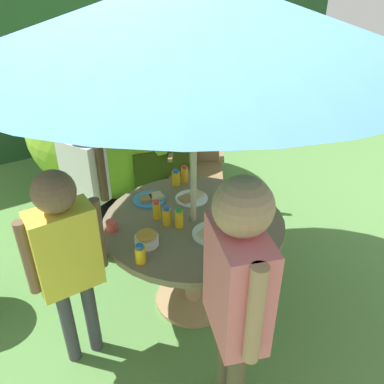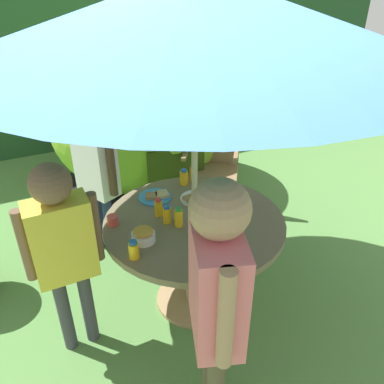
% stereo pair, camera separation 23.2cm
% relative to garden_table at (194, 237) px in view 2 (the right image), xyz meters
% --- Properties ---
extents(ground_plane, '(10.00, 10.00, 0.02)m').
position_rel_garden_table_xyz_m(ground_plane, '(0.00, 0.00, -0.56)').
color(ground_plane, '#548442').
extents(hedge_backdrop, '(9.00, 0.70, 2.17)m').
position_rel_garden_table_xyz_m(hedge_backdrop, '(0.00, 3.39, 0.53)').
color(hedge_backdrop, '#234C28').
rests_on(hedge_backdrop, ground_plane).
extents(garden_table, '(1.14, 1.14, 0.69)m').
position_rel_garden_table_xyz_m(garden_table, '(0.00, 0.00, 0.00)').
color(garden_table, tan).
rests_on(garden_table, ground_plane).
extents(patio_umbrella, '(2.36, 2.36, 2.07)m').
position_rel_garden_table_xyz_m(patio_umbrella, '(0.00, 0.00, 1.33)').
color(patio_umbrella, '#B7AD8C').
rests_on(patio_umbrella, ground_plane).
extents(wooden_chair, '(0.63, 0.62, 1.07)m').
position_rel_garden_table_xyz_m(wooden_chair, '(0.66, 0.98, 0.03)').
color(wooden_chair, '#93704C').
rests_on(wooden_chair, ground_plane).
extents(dome_tent, '(1.92, 1.92, 1.48)m').
position_rel_garden_table_xyz_m(dome_tent, '(0.31, 1.74, 0.18)').
color(dome_tent, '#8CC633').
rests_on(dome_tent, ground_plane).
extents(child_in_white_shirt, '(0.30, 0.38, 1.22)m').
position_rel_garden_table_xyz_m(child_in_white_shirt, '(-0.41, 0.84, 0.23)').
color(child_in_white_shirt, navy).
rests_on(child_in_white_shirt, ground_plane).
extents(child_in_yellow_shirt, '(0.43, 0.21, 1.26)m').
position_rel_garden_table_xyz_m(child_in_yellow_shirt, '(-0.80, -0.01, 0.25)').
color(child_in_yellow_shirt, '#3F3F47').
rests_on(child_in_yellow_shirt, ground_plane).
extents(child_in_pink_shirt, '(0.31, 0.46, 1.42)m').
position_rel_garden_table_xyz_m(child_in_pink_shirt, '(-0.27, -0.77, 0.35)').
color(child_in_pink_shirt, brown).
rests_on(child_in_pink_shirt, ground_plane).
extents(snack_bowl, '(0.14, 0.14, 0.08)m').
position_rel_garden_table_xyz_m(snack_bowl, '(-0.36, -0.07, 0.18)').
color(snack_bowl, white).
rests_on(snack_bowl, garden_table).
extents(plate_front_edge, '(0.22, 0.22, 0.03)m').
position_rel_garden_table_xyz_m(plate_front_edge, '(0.12, 0.21, 0.15)').
color(plate_front_edge, white).
rests_on(plate_front_edge, garden_table).
extents(plate_center_back, '(0.25, 0.25, 0.03)m').
position_rel_garden_table_xyz_m(plate_center_back, '(0.01, -0.20, 0.15)').
color(plate_center_back, white).
rests_on(plate_center_back, garden_table).
extents(plate_far_left, '(0.22, 0.22, 0.03)m').
position_rel_garden_table_xyz_m(plate_far_left, '(-0.12, 0.35, 0.15)').
color(plate_far_left, '#338CD8').
rests_on(plate_far_left, garden_table).
extents(juice_bottle_near_left, '(0.05, 0.05, 0.13)m').
position_rel_garden_table_xyz_m(juice_bottle_near_left, '(0.21, 0.45, 0.20)').
color(juice_bottle_near_left, yellow).
rests_on(juice_bottle_near_left, garden_table).
extents(juice_bottle_near_right, '(0.05, 0.05, 0.12)m').
position_rel_garden_table_xyz_m(juice_bottle_near_right, '(-0.18, 0.14, 0.20)').
color(juice_bottle_near_right, yellow).
rests_on(juice_bottle_near_right, garden_table).
extents(juice_bottle_far_right, '(0.05, 0.05, 0.13)m').
position_rel_garden_table_xyz_m(juice_bottle_far_right, '(-0.11, -0.02, 0.20)').
color(juice_bottle_far_right, yellow).
rests_on(juice_bottle_far_right, garden_table).
extents(juice_bottle_center_front, '(0.06, 0.06, 0.11)m').
position_rel_garden_table_xyz_m(juice_bottle_center_front, '(-0.46, -0.19, 0.19)').
color(juice_bottle_center_front, yellow).
rests_on(juice_bottle_center_front, garden_table).
extents(juice_bottle_mid_left, '(0.06, 0.06, 0.12)m').
position_rel_garden_table_xyz_m(juice_bottle_mid_left, '(0.13, 0.44, 0.20)').
color(juice_bottle_mid_left, yellow).
rests_on(juice_bottle_mid_left, garden_table).
extents(juice_bottle_mid_right, '(0.05, 0.05, 0.12)m').
position_rel_garden_table_xyz_m(juice_bottle_mid_right, '(-0.16, 0.04, 0.20)').
color(juice_bottle_mid_right, yellow).
rests_on(juice_bottle_mid_right, garden_table).
extents(cup_near, '(0.07, 0.07, 0.06)m').
position_rel_garden_table_xyz_m(cup_near, '(-0.47, 0.17, 0.17)').
color(cup_near, '#E04C47').
rests_on(cup_near, garden_table).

